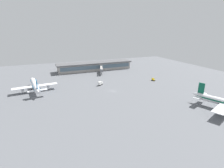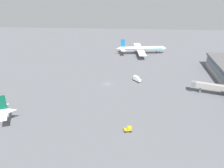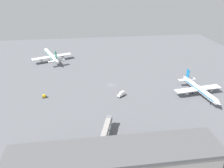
# 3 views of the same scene
# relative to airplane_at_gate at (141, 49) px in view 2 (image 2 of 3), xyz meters

# --- Properties ---
(ground) EXTENTS (288.00, 288.00, 0.00)m
(ground) POSITION_rel_airplane_at_gate_xyz_m (-56.88, 23.53, -4.61)
(ground) COLOR slate
(airplane_at_gate) EXTENTS (33.64, 41.69, 12.69)m
(airplane_at_gate) POSITION_rel_airplane_at_gate_xyz_m (0.00, 0.00, 0.00)
(airplane_at_gate) COLOR white
(airplane_at_gate) RESTS_ON ground
(baggage_tug) EXTENTS (2.55, 3.41, 2.30)m
(baggage_tug) POSITION_rel_airplane_at_gate_xyz_m (-103.70, 10.54, -3.46)
(baggage_tug) COLOR black
(baggage_tug) RESTS_ON ground
(catering_truck) EXTENTS (5.48, 5.10, 3.30)m
(catering_truck) POSITION_rel_airplane_at_gate_xyz_m (-52.38, 5.18, -2.92)
(catering_truck) COLOR black
(catering_truck) RESTS_ON ground
(jet_bridge) EXTENTS (9.01, 21.53, 6.74)m
(jet_bridge) POSITION_rel_airplane_at_gate_xyz_m (-67.18, -35.23, 0.53)
(jet_bridge) COLOR #9E9993
(jet_bridge) RESTS_ON ground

